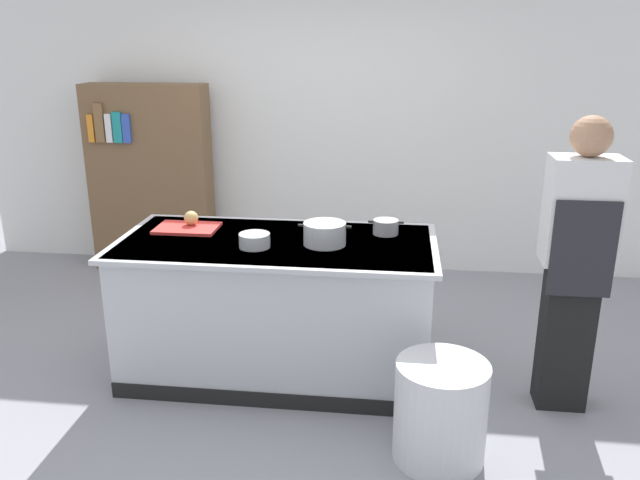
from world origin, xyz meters
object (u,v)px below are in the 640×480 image
Objects in this scene: onion at (191,218)px; person_chef at (575,261)px; sauce_pan at (386,227)px; trash_bin at (440,411)px; mixing_bowl at (255,240)px; stock_pot at (325,234)px; bookshelf at (151,179)px.

person_chef reaches higher than onion.
sauce_pan is 1.27m from trash_bin.
onion reaches higher than sauce_pan.
sauce_pan is 1.22× the size of mixing_bowl.
stock_pot reaches higher than sauce_pan.
stock_pot is 0.43m from mixing_bowl.
onion is 0.41× the size of sauce_pan.
person_chef is at bearing -1.71° from mixing_bowl.
sauce_pan is 0.13× the size of bookshelf.
trash_bin is at bearing -46.06° from bookshelf.
stock_pot is at bearing 132.19° from trash_bin.
person_chef is (2.34, -0.40, -0.05)m from onion.
onion is 1.83m from bookshelf.
sauce_pan is (0.36, 0.26, -0.02)m from stock_pot.
person_chef reaches higher than stock_pot.
person_chef is (0.74, 0.60, 0.64)m from trash_bin.
stock_pot is at bearing -144.53° from sauce_pan.
mixing_bowl is (-0.78, -0.36, -0.01)m from sauce_pan.
mixing_bowl is at bearing -34.38° from onion.
onion is 0.05× the size of bookshelf.
bookshelf is (-1.40, 1.94, -0.09)m from mixing_bowl.
mixing_bowl is at bearing -166.28° from stock_pot.
trash_bin is at bearing -47.81° from stock_pot.
person_chef is (1.43, -0.16, -0.05)m from stock_pot.
stock_pot is 1.42× the size of sauce_pan.
onion reaches higher than trash_bin.
bookshelf reaches higher than onion.
person_chef is at bearing -9.62° from onion.
sauce_pan is 0.13× the size of person_chef.
bookshelf is (-2.17, 1.58, -0.09)m from sauce_pan.
person_chef reaches higher than mixing_bowl.
mixing_bowl is (0.50, -0.34, -0.02)m from onion.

